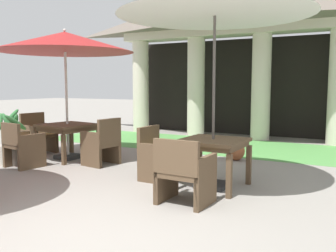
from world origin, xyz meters
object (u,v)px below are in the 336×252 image
(patio_umbrella_mid_left, at_px, (65,43))
(terracotta_urn, at_px, (236,151))
(patio_chair_mid_left_west, at_px, (38,135))
(patio_chair_mid_left_east, at_px, (102,144))
(patio_chair_near_foreground_west, at_px, (160,155))
(patio_chair_mid_left_south, at_px, (22,146))
(potted_palm_left_edge, at_px, (11,147))
(patio_chair_near_foreground_south, at_px, (184,173))
(patio_table_near_foreground, at_px, (213,146))
(patio_table_mid_left, at_px, (67,129))
(patio_umbrella_near_foreground, at_px, (215,2))

(patio_umbrella_mid_left, height_order, terracotta_urn, patio_umbrella_mid_left)
(patio_umbrella_mid_left, bearing_deg, terracotta_urn, 25.24)
(patio_umbrella_mid_left, xyz_separation_m, patio_chair_mid_left_west, (-1.01, 0.15, -1.94))
(patio_chair_mid_left_east, xyz_separation_m, patio_chair_mid_left_west, (-2.03, 0.31, 0.00))
(patio_chair_near_foreground_west, xyz_separation_m, patio_chair_mid_left_south, (-2.66, -0.43, -0.00))
(terracotta_urn, bearing_deg, patio_chair_mid_left_west, -162.36)
(patio_chair_near_foreground_west, xyz_separation_m, potted_palm_left_edge, (-3.08, -0.34, -0.07))
(patio_chair_mid_left_west, bearing_deg, terracotta_urn, 116.25)
(patio_umbrella_mid_left, bearing_deg, patio_chair_mid_left_west, 171.39)
(patio_chair_near_foreground_south, height_order, patio_chair_mid_left_south, patio_chair_near_foreground_south)
(patio_table_near_foreground, relative_size, patio_table_mid_left, 0.84)
(patio_chair_near_foreground_south, relative_size, patio_table_mid_left, 0.78)
(patio_chair_mid_left_east, height_order, terracotta_urn, patio_chair_mid_left_east)
(patio_umbrella_mid_left, distance_m, terracotta_urn, 4.05)
(patio_table_near_foreground, distance_m, patio_umbrella_near_foreground, 2.05)
(patio_table_near_foreground, bearing_deg, patio_chair_mid_left_east, 169.36)
(patio_chair_near_foreground_south, bearing_deg, patio_chair_mid_left_west, 160.95)
(patio_umbrella_near_foreground, bearing_deg, patio_chair_near_foreground_south, -91.75)
(terracotta_urn, bearing_deg, potted_palm_left_edge, -147.04)
(patio_chair_mid_left_south, distance_m, potted_palm_left_edge, 0.43)
(patio_umbrella_mid_left, bearing_deg, patio_chair_near_foreground_south, -24.15)
(potted_palm_left_edge, bearing_deg, patio_chair_mid_left_east, 25.83)
(patio_chair_near_foreground_west, height_order, patio_umbrella_mid_left, patio_umbrella_mid_left)
(terracotta_urn, bearing_deg, patio_chair_mid_left_south, -142.81)
(patio_chair_mid_left_south, height_order, terracotta_urn, patio_chair_mid_left_south)
(patio_umbrella_near_foreground, distance_m, patio_chair_mid_left_west, 5.03)
(patio_chair_mid_left_east, bearing_deg, potted_palm_left_edge, 124.44)
(patio_chair_mid_left_south, xyz_separation_m, terracotta_urn, (3.26, 2.47, -0.19))
(patio_chair_mid_left_east, bearing_deg, patio_umbrella_mid_left, 90.00)
(patio_umbrella_near_foreground, xyz_separation_m, patio_chair_mid_left_west, (-4.43, 0.76, -2.26))
(patio_umbrella_near_foreground, relative_size, potted_palm_left_edge, 2.74)
(patio_chair_mid_left_south, bearing_deg, patio_chair_near_foreground_west, 17.81)
(patio_umbrella_mid_left, xyz_separation_m, patio_chair_mid_left_south, (-0.15, -1.01, -1.96))
(patio_umbrella_near_foreground, bearing_deg, terracotta_urn, 98.59)
(patio_chair_near_foreground_south, distance_m, terracotta_urn, 3.00)
(patio_umbrella_near_foreground, xyz_separation_m, patio_table_mid_left, (-3.42, 0.61, -2.05))
(patio_umbrella_mid_left, distance_m, potted_palm_left_edge, 2.30)
(patio_table_near_foreground, height_order, terracotta_urn, patio_table_near_foreground)
(patio_chair_mid_left_west, relative_size, terracotta_urn, 1.87)
(patio_umbrella_near_foreground, height_order, patio_chair_near_foreground_west, patio_umbrella_near_foreground)
(patio_chair_near_foreground_west, bearing_deg, potted_palm_left_edge, -81.89)
(patio_umbrella_mid_left, relative_size, terracotta_urn, 5.77)
(patio_chair_near_foreground_south, relative_size, terracotta_urn, 1.79)
(patio_chair_near_foreground_west, height_order, patio_chair_mid_left_east, patio_chair_mid_left_east)
(patio_umbrella_near_foreground, relative_size, terracotta_urn, 6.18)
(patio_table_mid_left, relative_size, patio_umbrella_mid_left, 0.40)
(patio_table_mid_left, bearing_deg, patio_chair_near_foreground_west, -12.98)
(patio_umbrella_near_foreground, relative_size, patio_chair_mid_left_south, 3.53)
(patio_table_mid_left, xyz_separation_m, patio_chair_mid_left_south, (-0.15, -1.01, -0.22))
(patio_chair_near_foreground_south, relative_size, patio_chair_mid_left_east, 0.95)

